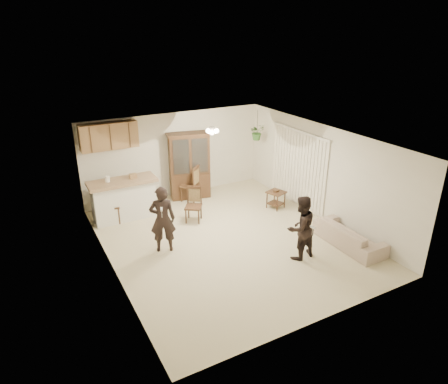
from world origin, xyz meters
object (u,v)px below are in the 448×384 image
chair_bar (112,211)px  chair_hutch_right (190,191)px  child (300,230)px  sofa (350,231)px  chair_hutch_left (194,212)px  adult (162,215)px  china_hutch (189,166)px  side_table (276,199)px

chair_bar → chair_hutch_right: size_ratio=0.98×
child → sofa: bearing=169.1°
chair_hutch_left → adult: bearing=-104.0°
child → china_hutch: china_hutch is taller
sofa → chair_hutch_right: size_ratio=1.75×
chair_hutch_right → adult: bearing=12.1°
chair_bar → chair_hutch_left: chair_bar is taller
sofa → adult: bearing=64.8°
chair_hutch_left → chair_hutch_right: 1.38m
adult → side_table: 3.72m
child → chair_bar: (-3.20, 3.75, -0.38)m
sofa → chair_hutch_right: (-2.18, 4.18, -0.06)m
side_table → chair_hutch_right: size_ratio=0.53×
child → china_hutch: (-0.72, 4.27, 0.30)m
chair_hutch_left → side_table: bearing=27.5°
child → side_table: child is taller
side_table → chair_bar: bearing=162.5°
side_table → chair_hutch_right: (-1.90, 1.63, 0.05)m
sofa → china_hutch: 4.91m
adult → side_table: size_ratio=3.19×
child → chair_hutch_right: child is taller
chair_bar → side_table: bearing=0.5°
side_table → chair_hutch_left: 2.41m
adult → chair_bar: (-0.68, 2.03, -0.60)m
child → chair_hutch_left: 3.07m
sofa → child: size_ratio=1.39×
child → china_hutch: size_ratio=0.69×
adult → side_table: adult is taller
china_hutch → chair_hutch_left: (-0.59, -1.52, -0.71)m
adult → chair_hutch_left: adult is taller
chair_bar → chair_hutch_right: bearing=24.8°
china_hutch → chair_hutch_left: 1.78m
chair_bar → chair_hutch_left: 2.14m
adult → chair_hutch_left: (1.21, 1.02, -0.64)m
sofa → child: 1.40m
sofa → adult: size_ratio=1.04×
china_hutch → chair_hutch_right: (-0.11, -0.24, -0.67)m
sofa → chair_bar: chair_bar is taller
side_table → chair_bar: chair_bar is taller
adult → chair_hutch_left: bearing=-120.0°
chair_hutch_right → child: bearing=59.8°
adult → china_hutch: china_hutch is taller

